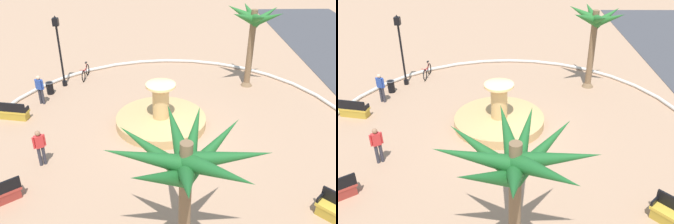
# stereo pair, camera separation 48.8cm
# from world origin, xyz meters

# --- Properties ---
(ground_plane) EXTENTS (80.00, 80.00, 0.00)m
(ground_plane) POSITION_xyz_m (0.00, 0.00, 0.00)
(ground_plane) COLOR tan
(plaza_curb) EXTENTS (18.66, 18.66, 0.20)m
(plaza_curb) POSITION_xyz_m (0.00, 0.00, 0.10)
(plaza_curb) COLOR silver
(plaza_curb) RESTS_ON ground
(fountain) EXTENTS (4.51, 4.51, 2.25)m
(fountain) POSITION_xyz_m (-0.72, -0.49, 0.32)
(fountain) COLOR tan
(fountain) RESTS_ON ground
(palm_tree_near_fountain) EXTENTS (4.50, 4.57, 4.48)m
(palm_tree_near_fountain) POSITION_xyz_m (7.14, 0.14, 3.53)
(palm_tree_near_fountain) COLOR brown
(palm_tree_near_fountain) RESTS_ON ground
(palm_tree_by_curb) EXTENTS (3.53, 3.25, 4.90)m
(palm_tree_by_curb) POSITION_xyz_m (-5.21, 4.81, 3.77)
(palm_tree_by_curb) COLOR brown
(palm_tree_by_curb) RESTS_ON ground
(bench_east) EXTENTS (0.79, 1.67, 1.00)m
(bench_east) POSITION_xyz_m (-1.50, -8.09, 0.35)
(bench_east) COLOR gold
(bench_east) RESTS_ON ground
(bench_north) EXTENTS (1.51, 1.46, 1.00)m
(bench_north) POSITION_xyz_m (5.96, 5.64, 0.35)
(bench_north) COLOR gold
(bench_north) RESTS_ON ground
(lamppost) EXTENTS (0.32, 0.32, 4.32)m
(lamppost) POSITION_xyz_m (-5.47, -6.34, 2.53)
(lamppost) COLOR black
(lamppost) RESTS_ON ground
(trash_bin) EXTENTS (0.46, 0.46, 0.73)m
(trash_bin) POSITION_xyz_m (-4.38, -6.94, 0.39)
(trash_bin) COLOR black
(trash_bin) RESTS_ON ground
(bicycle_red_frame) EXTENTS (1.72, 0.44, 0.94)m
(bicycle_red_frame) POSITION_xyz_m (-6.59, -5.24, 0.38)
(bicycle_red_frame) COLOR black
(bicycle_red_frame) RESTS_ON ground
(person_cyclist_helmet) EXTENTS (0.31, 0.50, 1.69)m
(person_cyclist_helmet) POSITION_xyz_m (-3.14, -7.08, 0.95)
(person_cyclist_helmet) COLOR #33333D
(person_cyclist_helmet) RESTS_ON ground
(person_cyclist_photo) EXTENTS (0.35, 0.46, 1.69)m
(person_cyclist_photo) POSITION_xyz_m (2.43, -5.54, 0.95)
(person_cyclist_photo) COLOR #33333D
(person_cyclist_photo) RESTS_ON ground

